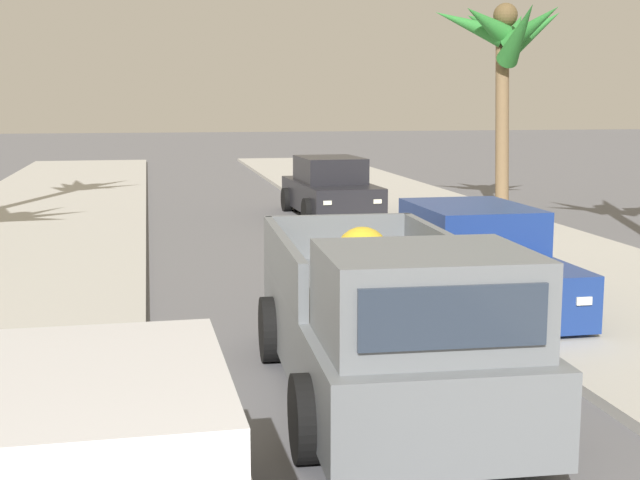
{
  "coord_description": "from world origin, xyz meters",
  "views": [
    {
      "loc": [
        -2.11,
        -1.52,
        3.03
      ],
      "look_at": [
        0.07,
        9.71,
        1.2
      ],
      "focal_mm": 49.69,
      "sensor_mm": 36.0,
      "label": 1
    }
  ],
  "objects_px": {
    "palm_tree_right_fore": "(506,39)",
    "car_left_mid": "(472,263)",
    "car_right_near": "(330,189)",
    "pickup_truck": "(387,328)"
  },
  "relations": [
    {
      "from": "palm_tree_right_fore",
      "to": "car_left_mid",
      "type": "bearing_deg",
      "value": -114.5
    },
    {
      "from": "car_left_mid",
      "to": "palm_tree_right_fore",
      "type": "relative_size",
      "value": 0.77
    },
    {
      "from": "car_right_near",
      "to": "palm_tree_right_fore",
      "type": "relative_size",
      "value": 0.78
    },
    {
      "from": "car_left_mid",
      "to": "palm_tree_right_fore",
      "type": "height_order",
      "value": "palm_tree_right_fore"
    },
    {
      "from": "pickup_truck",
      "to": "car_right_near",
      "type": "distance_m",
      "value": 14.36
    },
    {
      "from": "car_left_mid",
      "to": "car_right_near",
      "type": "bearing_deg",
      "value": 89.3
    },
    {
      "from": "pickup_truck",
      "to": "palm_tree_right_fore",
      "type": "relative_size",
      "value": 0.96
    },
    {
      "from": "pickup_truck",
      "to": "car_right_near",
      "type": "relative_size",
      "value": 1.22
    },
    {
      "from": "car_left_mid",
      "to": "pickup_truck",
      "type": "bearing_deg",
      "value": -122.13
    },
    {
      "from": "pickup_truck",
      "to": "car_right_near",
      "type": "xyz_separation_m",
      "value": [
        2.35,
        14.17,
        -0.07
      ]
    }
  ]
}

